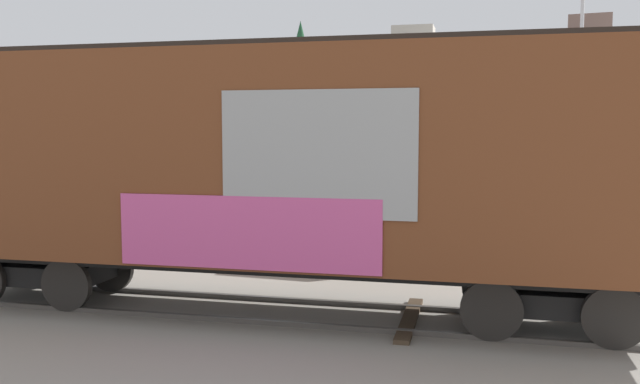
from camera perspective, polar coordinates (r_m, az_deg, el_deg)
The scene contains 7 objects.
ground_plane at distance 12.08m, azimuth -9.57°, elevation -9.72°, with size 260.00×260.00×0.00m, color gray.
track at distance 11.25m, azimuth 4.56°, elevation -10.59°, with size 60.02×3.78×0.08m.
freight_car at distance 11.20m, azimuth -3.87°, elevation 2.68°, with size 13.21×3.24×4.61m.
flagpole at distance 23.19m, azimuth 21.10°, elevation 11.03°, with size 1.13×0.90×9.13m.
hillside at distance 86.57m, azimuth 12.09°, elevation 7.11°, with size 141.70×38.07×16.54m.
parked_car_blue at distance 17.11m, azimuth -11.51°, elevation -2.51°, with size 4.33×2.29×1.61m.
parked_car_black at distance 15.75m, azimuth 5.55°, elevation -3.04°, with size 4.33×2.05×1.63m.
Camera 1 is at (4.93, -10.58, 3.12)m, focal length 37.38 mm.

